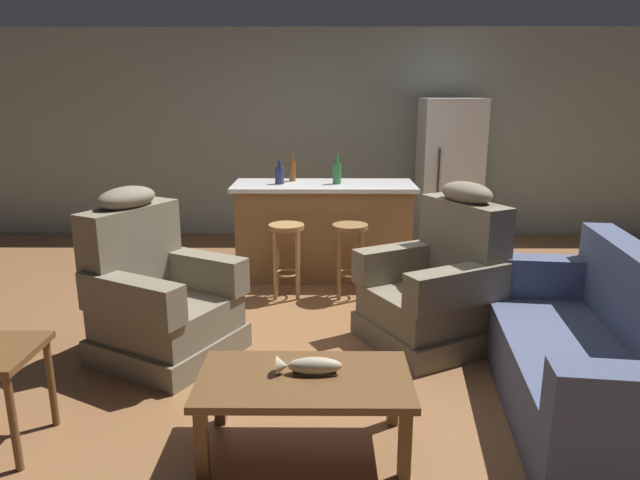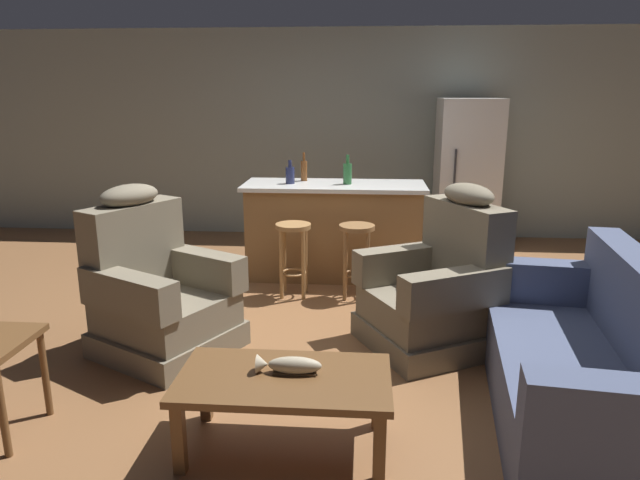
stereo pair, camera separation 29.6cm
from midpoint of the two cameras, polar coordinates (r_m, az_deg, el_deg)
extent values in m
plane|color=brown|center=(4.64, -1.48, -8.70)|extent=(12.00, 12.00, 0.00)
cube|color=#939E93|center=(7.40, -0.77, 10.49)|extent=(12.00, 0.05, 2.60)
cube|color=brown|center=(3.02, -4.43, -13.86)|extent=(1.10, 0.60, 0.04)
cube|color=brown|center=(3.00, -14.66, -19.16)|extent=(0.06, 0.06, 0.38)
cube|color=brown|center=(2.92, 5.46, -19.75)|extent=(0.06, 0.06, 0.38)
cube|color=brown|center=(3.40, -12.56, -14.73)|extent=(0.06, 0.06, 0.38)
cube|color=brown|center=(3.33, 4.73, -15.08)|extent=(0.06, 0.06, 0.38)
cube|color=#4C3823|center=(3.03, -3.36, -13.15)|extent=(0.22, 0.07, 0.01)
ellipsoid|color=tan|center=(3.01, -3.37, -12.49)|extent=(0.28, 0.09, 0.09)
cone|color=tan|center=(3.03, -6.66, -12.42)|extent=(0.06, 0.10, 0.10)
cube|color=#4C5675|center=(3.74, 22.23, -14.26)|extent=(1.07, 1.99, 0.20)
cube|color=#4C5675|center=(3.64, 22.55, -11.35)|extent=(1.07, 1.99, 0.22)
cube|color=#4C5675|center=(4.32, 20.06, -3.47)|extent=(0.86, 0.30, 0.28)
cube|color=#756B56|center=(4.31, -16.76, -9.91)|extent=(1.14, 1.14, 0.18)
cube|color=#756B56|center=(4.23, -16.97, -7.32)|extent=(1.06, 1.05, 0.24)
cube|color=#756B56|center=(4.31, -20.20, -1.02)|extent=(0.57, 0.78, 0.64)
ellipsoid|color=#756B56|center=(4.23, -20.65, 3.94)|extent=(0.45, 0.53, 0.16)
cube|color=#756B56|center=(4.36, -13.94, -2.99)|extent=(0.79, 0.54, 0.26)
cube|color=#756B56|center=(3.93, -20.47, -5.45)|extent=(0.79, 0.54, 0.26)
cube|color=#756B56|center=(4.38, 8.74, -9.03)|extent=(1.13, 1.13, 0.18)
cube|color=#756B56|center=(4.30, 8.85, -6.46)|extent=(1.06, 1.04, 0.24)
cube|color=#756B56|center=(4.35, 12.28, -0.32)|extent=(0.56, 0.78, 0.64)
ellipsoid|color=#756B56|center=(4.27, 12.56, 4.62)|extent=(0.45, 0.53, 0.16)
cube|color=#756B56|center=(3.96, 11.56, -4.62)|extent=(0.79, 0.53, 0.26)
cube|color=#756B56|center=(4.47, 6.29, -2.19)|extent=(0.79, 0.53, 0.26)
cylinder|color=brown|center=(3.36, -30.66, -15.55)|extent=(0.04, 0.04, 0.52)
cylinder|color=brown|center=(3.66, -27.46, -12.61)|extent=(0.04, 0.04, 0.52)
cube|color=olive|center=(5.77, -1.08, 0.80)|extent=(1.71, 0.63, 0.91)
cube|color=silver|center=(5.68, -1.11, 5.46)|extent=(1.80, 0.70, 0.04)
cylinder|color=#A87A47|center=(5.13, -5.03, 1.34)|extent=(0.32, 0.32, 0.04)
torus|color=#A87A47|center=(5.25, -4.92, -3.34)|extent=(0.23, 0.23, 0.02)
cylinder|color=#A87A47|center=(5.14, -6.16, -2.61)|extent=(0.04, 0.04, 0.64)
cylinder|color=#A87A47|center=(5.12, -3.93, -2.63)|extent=(0.04, 0.04, 0.64)
cylinder|color=#A87A47|center=(5.33, -5.92, -1.98)|extent=(0.04, 0.04, 0.64)
cylinder|color=#A87A47|center=(5.31, -3.77, -1.99)|extent=(0.04, 0.04, 0.64)
cylinder|color=olive|center=(5.11, 1.40, 1.33)|extent=(0.32, 0.32, 0.04)
torus|color=olive|center=(5.23, 1.37, -3.36)|extent=(0.23, 0.23, 0.02)
cylinder|color=olive|center=(5.10, 0.27, -2.64)|extent=(0.04, 0.04, 0.64)
cylinder|color=olive|center=(5.11, 2.52, -2.64)|extent=(0.04, 0.04, 0.64)
cylinder|color=olive|center=(5.30, 0.28, -2.00)|extent=(0.04, 0.04, 0.64)
cylinder|color=olive|center=(5.30, 2.44, -2.00)|extent=(0.04, 0.04, 0.64)
cube|color=white|center=(7.00, 11.57, 6.50)|extent=(0.70, 0.66, 1.76)
cylinder|color=#333338|center=(6.61, 10.53, 6.86)|extent=(0.02, 0.02, 0.50)
cylinder|color=#23284C|center=(5.67, -5.58, 6.41)|extent=(0.09, 0.09, 0.16)
cylinder|color=#23284C|center=(5.65, -5.60, 7.58)|extent=(0.03, 0.03, 0.07)
cylinder|color=brown|center=(5.84, -4.23, 6.88)|extent=(0.07, 0.07, 0.20)
cylinder|color=brown|center=(5.82, -4.26, 8.29)|extent=(0.02, 0.02, 0.09)
cylinder|color=#2D6B38|center=(5.65, 0.21, 6.65)|extent=(0.08, 0.08, 0.20)
cylinder|color=#2D6B38|center=(5.63, 0.21, 8.10)|extent=(0.03, 0.03, 0.09)
camera|label=1|loc=(0.15, -91.98, -0.52)|focal=32.00mm
camera|label=2|loc=(0.15, 88.02, 0.52)|focal=32.00mm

